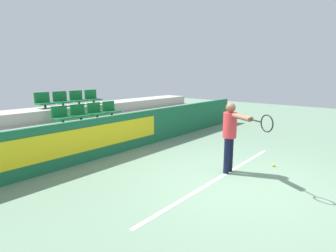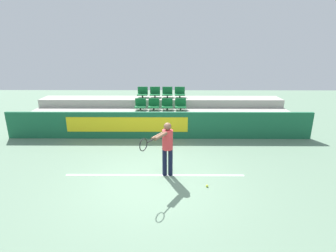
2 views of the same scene
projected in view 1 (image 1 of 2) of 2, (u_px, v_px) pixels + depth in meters
name	position (u px, v px, depth m)	size (l,w,h in m)	color
ground_plane	(237.00, 182.00, 5.43)	(30.00, 30.00, 0.00)	slate
court_baseline	(221.00, 177.00, 5.68)	(5.18, 0.08, 0.01)	white
barrier_wall	(124.00, 133.00, 7.53)	(12.13, 0.14, 1.09)	#19603D
bleacher_tier_front	(112.00, 141.00, 8.02)	(11.73, 1.09, 0.37)	#ADA89E
bleacher_tier_middle	(91.00, 130.00, 8.68)	(11.73, 1.09, 0.73)	#ADA89E
bleacher_tier_back	(73.00, 121.00, 9.33)	(11.73, 1.09, 1.10)	#ADA89E
stadium_chair_0	(82.00, 132.00, 7.33)	(0.50, 0.42, 0.51)	#333333
stadium_chair_1	(100.00, 129.00, 7.79)	(0.50, 0.42, 0.51)	#333333
stadium_chair_2	(117.00, 126.00, 8.25)	(0.50, 0.42, 0.51)	#333333
stadium_chair_3	(131.00, 123.00, 8.71)	(0.50, 0.42, 0.51)	#333333
stadium_chair_4	(61.00, 116.00, 7.95)	(0.50, 0.42, 0.51)	#333333
stadium_chair_5	(80.00, 113.00, 8.41)	(0.50, 0.42, 0.51)	#333333
stadium_chair_6	(96.00, 111.00, 8.87)	(0.50, 0.42, 0.51)	#333333
stadium_chair_7	(111.00, 110.00, 9.33)	(0.50, 0.42, 0.51)	#333333
stadium_chair_8	(44.00, 101.00, 8.57)	(0.50, 0.42, 0.51)	#333333
stadium_chair_9	(62.00, 100.00, 9.03)	(0.50, 0.42, 0.51)	#333333
stadium_chair_10	(78.00, 99.00, 9.49)	(0.50, 0.42, 0.51)	#333333
stadium_chair_11	(92.00, 98.00, 9.95)	(0.50, 0.42, 0.51)	#333333
tennis_player	(231.00, 131.00, 5.71)	(0.81, 1.30, 1.59)	black
tennis_ball	(273.00, 165.00, 6.33)	(0.07, 0.07, 0.07)	#CCDB33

